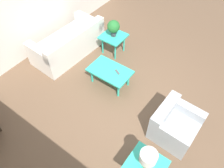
{
  "coord_description": "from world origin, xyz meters",
  "views": [
    {
      "loc": [
        -1.38,
        2.59,
        3.92
      ],
      "look_at": [
        0.34,
        0.21,
        0.55
      ],
      "focal_mm": 35.0,
      "sensor_mm": 36.0,
      "label": 1
    }
  ],
  "objects_px": {
    "side_table_lamp": "(145,167)",
    "coffee_table": "(110,72)",
    "potted_plant": "(113,27)",
    "armchair": "(174,125)",
    "table_lamp": "(148,158)",
    "side_table_plant": "(113,38)",
    "sofa": "(69,44)"
  },
  "relations": [
    {
      "from": "side_table_lamp",
      "to": "coffee_table",
      "type": "bearing_deg",
      "value": -39.45
    },
    {
      "from": "potted_plant",
      "to": "side_table_lamp",
      "type": "bearing_deg",
      "value": 134.21
    },
    {
      "from": "armchair",
      "to": "table_lamp",
      "type": "relative_size",
      "value": 2.06
    },
    {
      "from": "armchair",
      "to": "coffee_table",
      "type": "xyz_separation_m",
      "value": [
        1.76,
        -0.34,
        0.1
      ]
    },
    {
      "from": "side_table_plant",
      "to": "potted_plant",
      "type": "distance_m",
      "value": 0.33
    },
    {
      "from": "armchair",
      "to": "coffee_table",
      "type": "distance_m",
      "value": 1.79
    },
    {
      "from": "sofa",
      "to": "side_table_plant",
      "type": "bearing_deg",
      "value": 131.76
    },
    {
      "from": "armchair",
      "to": "potted_plant",
      "type": "distance_m",
      "value": 2.75
    },
    {
      "from": "potted_plant",
      "to": "sofa",
      "type": "bearing_deg",
      "value": 38.9
    },
    {
      "from": "sofa",
      "to": "table_lamp",
      "type": "height_order",
      "value": "table_lamp"
    },
    {
      "from": "coffee_table",
      "to": "side_table_lamp",
      "type": "xyz_separation_m",
      "value": [
        -1.74,
        1.43,
        0.08
      ]
    },
    {
      "from": "sofa",
      "to": "side_table_plant",
      "type": "distance_m",
      "value": 1.17
    },
    {
      "from": "armchair",
      "to": "table_lamp",
      "type": "xyz_separation_m",
      "value": [
        0.02,
        1.09,
        0.54
      ]
    },
    {
      "from": "sofa",
      "to": "side_table_lamp",
      "type": "bearing_deg",
      "value": 65.59
    },
    {
      "from": "armchair",
      "to": "table_lamp",
      "type": "bearing_deg",
      "value": -178.73
    },
    {
      "from": "armchair",
      "to": "side_table_lamp",
      "type": "relative_size",
      "value": 1.44
    },
    {
      "from": "side_table_lamp",
      "to": "potted_plant",
      "type": "relative_size",
      "value": 1.37
    },
    {
      "from": "table_lamp",
      "to": "potted_plant",
      "type": "bearing_deg",
      "value": -45.79
    },
    {
      "from": "table_lamp",
      "to": "side_table_plant",
      "type": "bearing_deg",
      "value": -45.79
    },
    {
      "from": "sofa",
      "to": "coffee_table",
      "type": "xyz_separation_m",
      "value": [
        -1.5,
        0.24,
        0.08
      ]
    },
    {
      "from": "coffee_table",
      "to": "table_lamp",
      "type": "height_order",
      "value": "table_lamp"
    },
    {
      "from": "armchair",
      "to": "side_table_plant",
      "type": "xyz_separation_m",
      "value": [
        2.36,
        -1.31,
        0.18
      ]
    },
    {
      "from": "side_table_plant",
      "to": "side_table_lamp",
      "type": "distance_m",
      "value": 3.35
    },
    {
      "from": "coffee_table",
      "to": "side_table_lamp",
      "type": "bearing_deg",
      "value": 140.55
    },
    {
      "from": "sofa",
      "to": "potted_plant",
      "type": "xyz_separation_m",
      "value": [
        -0.9,
        -0.73,
        0.49
      ]
    },
    {
      "from": "sofa",
      "to": "side_table_lamp",
      "type": "distance_m",
      "value": 3.65
    },
    {
      "from": "coffee_table",
      "to": "table_lamp",
      "type": "distance_m",
      "value": 2.29
    },
    {
      "from": "sofa",
      "to": "table_lamp",
      "type": "distance_m",
      "value": 3.68
    },
    {
      "from": "coffee_table",
      "to": "side_table_plant",
      "type": "xyz_separation_m",
      "value": [
        0.6,
        -0.97,
        0.08
      ]
    },
    {
      "from": "sofa",
      "to": "side_table_plant",
      "type": "height_order",
      "value": "sofa"
    },
    {
      "from": "coffee_table",
      "to": "table_lamp",
      "type": "xyz_separation_m",
      "value": [
        -1.74,
        1.43,
        0.44
      ]
    },
    {
      "from": "sofa",
      "to": "side_table_lamp",
      "type": "height_order",
      "value": "sofa"
    }
  ]
}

